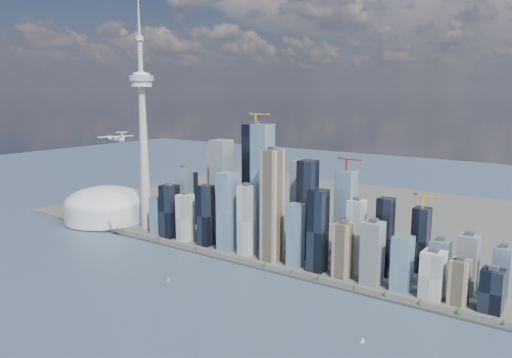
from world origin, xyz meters
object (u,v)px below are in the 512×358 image
Objects in this scene: dome_stadium at (105,206)px; sailboat_east at (362,341)px; needle_tower at (143,131)px; sailboat_west at (168,280)px; airplane at (116,138)px.

sailboat_east is at bearing -14.60° from dome_stadium.
needle_tower is 720.09m from sailboat_east.
sailboat_west is at bearing -36.38° from needle_tower.
dome_stadium is 20.52× the size of sailboat_west.
sailboat_west is at bearing 10.02° from airplane.
sailboat_west is (283.74, -209.03, -232.71)m from needle_tower.
sailboat_west is at bearing 162.65° from sailboat_east.
needle_tower is 56.49× the size of sailboat_west.
airplane is at bearing -32.71° from dome_stadium.
needle_tower is 241.40m from dome_stadium.
airplane is 7.51× the size of sailboat_west.
sailboat_west is (148.35, -22.14, -236.38)m from airplane.
dome_stadium is 2.73× the size of airplane.
airplane reaches higher than sailboat_east.
dome_stadium is (-140.00, -10.00, -196.40)m from needle_tower.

